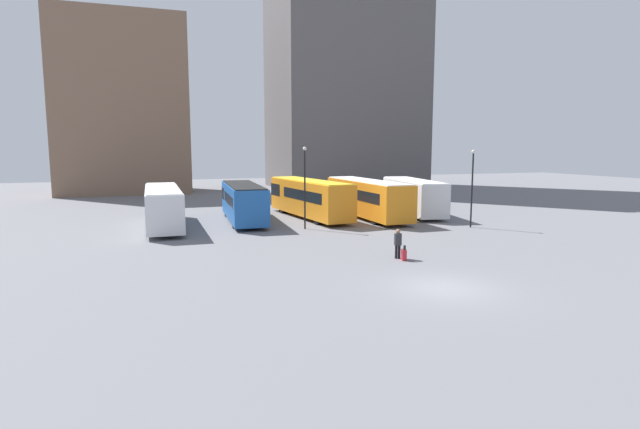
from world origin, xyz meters
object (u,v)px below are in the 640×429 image
traveler (398,241)px  bus_3 (366,197)px  bus_4 (413,195)px  bus_0 (163,205)px  bus_2 (309,197)px  lamp_post_1 (305,181)px  suitcase (404,255)px  lamp_post_0 (472,182)px  bus_1 (243,201)px

traveler → bus_3: bearing=-1.2°
bus_4 → traveler: bearing=157.9°
bus_3 → traveler: size_ratio=7.74×
traveler → bus_0: bearing=53.8°
bus_2 → lamp_post_1: 6.33m
bus_3 → lamp_post_1: 8.20m
bus_3 → traveler: 16.16m
suitcase → lamp_post_0: (10.16, 8.27, 3.12)m
bus_0 → bus_4: (21.59, 0.39, 0.06)m
bus_0 → bus_2: size_ratio=0.97×
bus_0 → suitcase: size_ratio=14.42×
bus_0 → bus_2: (12.00, 1.25, 0.13)m
bus_3 → lamp_post_0: bearing=-145.7°
bus_0 → bus_3: (16.71, -0.28, 0.12)m
traveler → lamp_post_1: bearing=26.1°
bus_1 → bus_4: bus_4 is taller
bus_1 → lamp_post_0: lamp_post_0 is taller
bus_0 → lamp_post_1: 10.98m
bus_2 → lamp_post_0: size_ratio=2.15×
bus_2 → suitcase: bearing=172.9°
bus_0 → lamp_post_0: bearing=-109.4°
traveler → lamp_post_1: lamp_post_1 is taller
bus_0 → bus_3: size_ratio=0.97×
bus_4 → suitcase: bearing=159.0°
bus_2 → traveler: bus_2 is taller
bus_4 → traveler: (-9.96, -16.00, -0.74)m
bus_4 → bus_1: bearing=97.9°
lamp_post_1 → lamp_post_0: bearing=-15.7°
suitcase → lamp_post_0: size_ratio=0.14×
bus_4 → lamp_post_1: 12.82m
suitcase → lamp_post_1: size_ratio=0.14×
suitcase → lamp_post_1: lamp_post_1 is taller
traveler → bus_2: bearing=15.8°
bus_2 → lamp_post_0: lamp_post_0 is taller
bus_1 → lamp_post_1: (3.60, -5.35, 1.87)m
traveler → lamp_post_0: size_ratio=0.28×
bus_4 → suitcase: bus_4 is taller
bus_4 → lamp_post_1: bearing=122.2°
bus_2 → bus_3: (4.71, -1.53, -0.01)m
bus_1 → traveler: size_ratio=6.92×
bus_4 → suitcase: (-9.85, -16.50, -1.40)m
bus_2 → lamp_post_1: lamp_post_1 is taller
bus_0 → bus_3: 16.71m
suitcase → bus_4: bearing=-13.8°
bus_2 → traveler: (-0.36, -16.86, -0.81)m
bus_0 → lamp_post_1: (9.86, -4.45, 1.89)m
lamp_post_0 → lamp_post_1: (-12.04, 3.39, 0.12)m
bus_1 → bus_0: bearing=101.8°
bus_0 → suitcase: 19.98m
bus_3 → lamp_post_0: lamp_post_0 is taller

